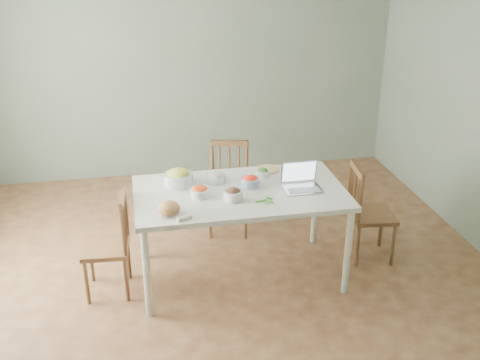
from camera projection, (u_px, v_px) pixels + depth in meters
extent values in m
cube|color=#4E2915|center=(224.00, 277.00, 5.16)|extent=(5.00, 5.00, 0.00)
cube|color=#617058|center=(188.00, 66.00, 6.85)|extent=(5.00, 0.00, 2.70)
cube|color=#617058|center=(322.00, 335.00, 2.37)|extent=(5.00, 0.00, 2.70)
ellipsoid|color=tan|center=(169.00, 208.00, 4.45)|extent=(0.22, 0.22, 0.11)
cube|color=silver|center=(184.00, 218.00, 4.38)|extent=(0.12, 0.08, 0.03)
cylinder|color=#E1C086|center=(268.00, 169.00, 5.27)|extent=(0.25, 0.25, 0.02)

